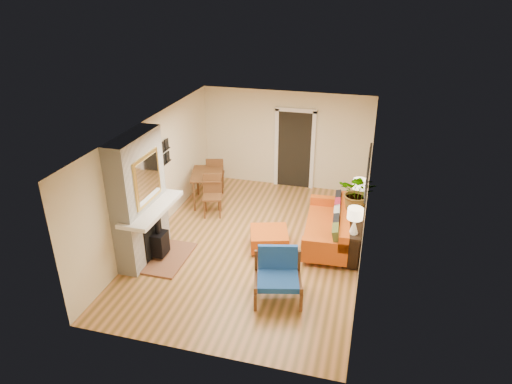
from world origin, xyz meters
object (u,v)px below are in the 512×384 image
(blue_chair, at_px, (278,272))
(dining_table, at_px, (211,179))
(sofa, at_px, (331,227))
(lamp_far, at_px, (359,188))
(console_table, at_px, (355,223))
(ottoman, at_px, (269,238))
(lamp_near, at_px, (355,218))
(houseplant, at_px, (358,192))

(blue_chair, height_order, dining_table, dining_table)
(sofa, relative_size, lamp_far, 4.01)
(sofa, relative_size, console_table, 1.17)
(ottoman, relative_size, dining_table, 0.51)
(dining_table, height_order, console_table, dining_table)
(ottoman, bearing_deg, lamp_far, 35.38)
(sofa, xyz_separation_m, lamp_near, (0.49, -0.76, 0.70))
(sofa, xyz_separation_m, houseplant, (0.48, 0.22, 0.78))
(dining_table, bearing_deg, sofa, -20.07)
(blue_chair, relative_size, lamp_near, 1.87)
(blue_chair, bearing_deg, dining_table, 127.39)
(lamp_far, bearing_deg, blue_chair, -114.09)
(blue_chair, distance_m, dining_table, 4.02)
(blue_chair, bearing_deg, houseplant, 62.15)
(blue_chair, bearing_deg, ottoman, 109.17)
(console_table, bearing_deg, dining_table, 161.40)
(ottoman, xyz_separation_m, lamp_near, (1.72, -0.19, 0.84))
(ottoman, xyz_separation_m, houseplant, (1.71, 0.79, 0.92))
(ottoman, bearing_deg, houseplant, 24.74)
(ottoman, distance_m, lamp_far, 2.27)
(lamp_near, distance_m, lamp_far, 1.41)
(console_table, bearing_deg, ottoman, -164.02)
(console_table, relative_size, lamp_far, 3.43)
(lamp_near, bearing_deg, console_table, 90.00)
(dining_table, relative_size, console_table, 1.02)
(dining_table, distance_m, houseplant, 3.78)
(ottoman, height_order, dining_table, dining_table)
(dining_table, xyz_separation_m, lamp_far, (3.64, -0.50, 0.41))
(dining_table, height_order, lamp_far, lamp_far)
(console_table, bearing_deg, sofa, 171.46)
(dining_table, bearing_deg, houseplant, -14.37)
(console_table, bearing_deg, houseplant, 91.94)
(sofa, xyz_separation_m, ottoman, (-1.23, -0.57, -0.14))
(ottoman, distance_m, houseplant, 2.09)
(lamp_near, bearing_deg, sofa, 122.83)
(ottoman, xyz_separation_m, blue_chair, (0.51, -1.47, 0.25))
(lamp_near, height_order, houseplant, houseplant)
(lamp_near, relative_size, lamp_far, 1.00)
(console_table, bearing_deg, lamp_near, -90.00)
(blue_chair, relative_size, lamp_far, 1.87)
(sofa, xyz_separation_m, dining_table, (-3.15, 1.15, 0.28))
(ottoman, relative_size, console_table, 0.52)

